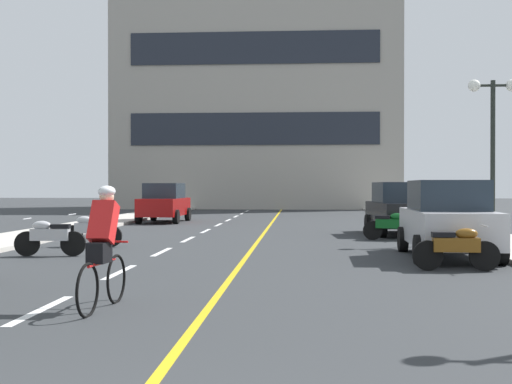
% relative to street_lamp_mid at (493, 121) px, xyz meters
% --- Properties ---
extents(ground_plane, '(140.00, 140.00, 0.00)m').
position_rel_street_lamp_mid_xyz_m(ground_plane, '(-7.26, 3.57, -3.62)').
color(ground_plane, '#2D3033').
extents(curb_left, '(2.40, 72.00, 0.12)m').
position_rel_street_lamp_mid_xyz_m(curb_left, '(-14.46, 6.57, -3.56)').
color(curb_left, '#B7B2A8').
rests_on(curb_left, ground).
extents(curb_right, '(2.40, 72.00, 0.12)m').
position_rel_street_lamp_mid_xyz_m(curb_right, '(-0.06, 6.57, -3.56)').
color(curb_right, '#B7B2A8').
rests_on(curb_right, ground).
extents(lane_dash_1, '(0.14, 2.20, 0.01)m').
position_rel_street_lamp_mid_xyz_m(lane_dash_1, '(-9.26, -11.43, -3.62)').
color(lane_dash_1, silver).
rests_on(lane_dash_1, ground).
extents(lane_dash_2, '(0.14, 2.20, 0.01)m').
position_rel_street_lamp_mid_xyz_m(lane_dash_2, '(-9.26, -7.43, -3.62)').
color(lane_dash_2, silver).
rests_on(lane_dash_2, ground).
extents(lane_dash_3, '(0.14, 2.20, 0.01)m').
position_rel_street_lamp_mid_xyz_m(lane_dash_3, '(-9.26, -3.43, -3.62)').
color(lane_dash_3, silver).
rests_on(lane_dash_3, ground).
extents(lane_dash_4, '(0.14, 2.20, 0.01)m').
position_rel_street_lamp_mid_xyz_m(lane_dash_4, '(-9.26, 0.57, -3.62)').
color(lane_dash_4, silver).
rests_on(lane_dash_4, ground).
extents(lane_dash_5, '(0.14, 2.20, 0.01)m').
position_rel_street_lamp_mid_xyz_m(lane_dash_5, '(-9.26, 4.57, -3.62)').
color(lane_dash_5, silver).
rests_on(lane_dash_5, ground).
extents(lane_dash_6, '(0.14, 2.20, 0.01)m').
position_rel_street_lamp_mid_xyz_m(lane_dash_6, '(-9.26, 8.57, -3.62)').
color(lane_dash_6, silver).
rests_on(lane_dash_6, ground).
extents(lane_dash_7, '(0.14, 2.20, 0.01)m').
position_rel_street_lamp_mid_xyz_m(lane_dash_7, '(-9.26, 12.57, -3.62)').
color(lane_dash_7, silver).
rests_on(lane_dash_7, ground).
extents(lane_dash_8, '(0.14, 2.20, 0.01)m').
position_rel_street_lamp_mid_xyz_m(lane_dash_8, '(-9.26, 16.57, -3.62)').
color(lane_dash_8, silver).
rests_on(lane_dash_8, ground).
extents(lane_dash_9, '(0.14, 2.20, 0.01)m').
position_rel_street_lamp_mid_xyz_m(lane_dash_9, '(-9.26, 20.57, -3.62)').
color(lane_dash_9, silver).
rests_on(lane_dash_9, ground).
extents(lane_dash_10, '(0.14, 2.20, 0.01)m').
position_rel_street_lamp_mid_xyz_m(lane_dash_10, '(-9.26, 24.57, -3.62)').
color(lane_dash_10, silver).
rests_on(lane_dash_10, ground).
extents(lane_dash_11, '(0.14, 2.20, 0.01)m').
position_rel_street_lamp_mid_xyz_m(lane_dash_11, '(-9.26, 28.57, -3.62)').
color(lane_dash_11, silver).
rests_on(lane_dash_11, ground).
extents(centre_line_yellow, '(0.12, 66.00, 0.01)m').
position_rel_street_lamp_mid_xyz_m(centre_line_yellow, '(-7.01, 6.57, -3.62)').
color(centre_line_yellow, gold).
rests_on(centre_line_yellow, ground).
extents(office_building, '(21.34, 7.88, 19.37)m').
position_rel_street_lamp_mid_xyz_m(office_building, '(-8.99, 31.45, 6.06)').
color(office_building, '#9E998E').
rests_on(office_building, ground).
extents(street_lamp_mid, '(1.46, 0.36, 4.74)m').
position_rel_street_lamp_mid_xyz_m(street_lamp_mid, '(0.00, 0.00, 0.00)').
color(street_lamp_mid, black).
rests_on(street_lamp_mid, curb_right).
extents(parked_car_near, '(2.01, 4.24, 1.82)m').
position_rel_street_lamp_mid_xyz_m(parked_car_near, '(-2.28, -4.35, -2.71)').
color(parked_car_near, black).
rests_on(parked_car_near, ground).
extents(parked_car_mid, '(2.12, 4.29, 1.82)m').
position_rel_street_lamp_mid_xyz_m(parked_car_mid, '(-2.28, 3.11, -2.71)').
color(parked_car_mid, black).
rests_on(parked_car_mid, ground).
extents(parked_car_far, '(1.99, 4.23, 1.82)m').
position_rel_street_lamp_mid_xyz_m(parked_car_far, '(-12.03, 10.50, -2.71)').
color(parked_car_far, black).
rests_on(parked_car_far, ground).
extents(motorcycle_4, '(1.70, 0.60, 0.92)m').
position_rel_street_lamp_mid_xyz_m(motorcycle_4, '(-2.64, -6.82, -3.15)').
color(motorcycle_4, black).
rests_on(motorcycle_4, ground).
extents(motorcycle_5, '(1.70, 0.60, 0.92)m').
position_rel_street_lamp_mid_xyz_m(motorcycle_5, '(-11.74, -4.62, -3.15)').
color(motorcycle_5, black).
rests_on(motorcycle_5, ground).
extents(motorcycle_6, '(1.70, 0.60, 0.92)m').
position_rel_street_lamp_mid_xyz_m(motorcycle_6, '(-11.51, -2.14, -3.15)').
color(motorcycle_6, black).
rests_on(motorcycle_6, ground).
extents(motorcycle_7, '(1.68, 0.67, 0.92)m').
position_rel_street_lamp_mid_xyz_m(motorcycle_7, '(-2.91, 0.59, -3.15)').
color(motorcycle_7, black).
rests_on(motorcycle_7, ground).
extents(cyclist_rider, '(0.42, 1.77, 1.71)m').
position_rel_street_lamp_mid_xyz_m(cyclist_rider, '(-8.44, -11.32, -2.74)').
color(cyclist_rider, black).
rests_on(cyclist_rider, ground).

